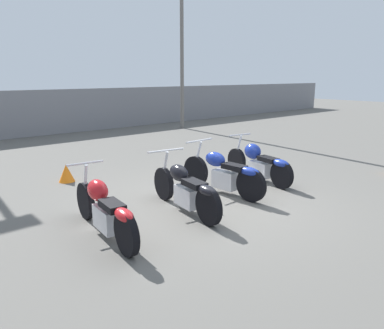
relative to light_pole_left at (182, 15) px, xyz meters
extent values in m
plane|color=#5B5954|center=(-6.06, -8.10, -4.79)|extent=(60.00, 60.00, 0.00)
cube|color=gray|center=(-6.06, 1.95, -3.90)|extent=(40.00, 0.04, 1.77)
cylinder|color=slate|center=(0.00, 0.00, -0.79)|extent=(0.16, 0.16, 7.99)
cylinder|color=black|center=(-8.12, -7.35, -4.48)|extent=(0.17, 0.62, 0.61)
cylinder|color=black|center=(-8.31, -8.93, -4.48)|extent=(0.17, 0.62, 0.61)
cube|color=silver|center=(-8.22, -8.22, -4.51)|extent=(0.26, 0.59, 0.34)
ellipsoid|color=red|center=(-8.19, -7.95, -4.14)|extent=(0.33, 0.52, 0.32)
cube|color=black|center=(-8.25, -8.49, -4.22)|extent=(0.29, 0.50, 0.10)
ellipsoid|color=red|center=(-8.30, -8.88, -4.24)|extent=(0.25, 0.46, 0.16)
cylinder|color=silver|center=(-8.13, -7.45, -3.82)|extent=(0.59, 0.10, 0.04)
cylinder|color=silver|center=(-8.13, -7.40, -4.15)|extent=(0.08, 0.25, 0.64)
cylinder|color=silver|center=(-8.12, -8.39, -4.57)|extent=(0.15, 0.68, 0.07)
cylinder|color=black|center=(-6.56, -7.40, -4.48)|extent=(0.19, 0.63, 0.62)
cylinder|color=black|center=(-6.78, -8.88, -4.48)|extent=(0.19, 0.63, 0.62)
cube|color=silver|center=(-6.68, -8.21, -4.51)|extent=(0.28, 0.56, 0.34)
ellipsoid|color=black|center=(-6.64, -7.96, -4.14)|extent=(0.32, 0.52, 0.29)
cube|color=black|center=(-6.72, -8.46, -4.21)|extent=(0.31, 0.51, 0.10)
ellipsoid|color=black|center=(-6.78, -8.83, -4.23)|extent=(0.26, 0.47, 0.16)
cylinder|color=silver|center=(-6.57, -7.50, -3.82)|extent=(0.74, 0.15, 0.04)
cylinder|color=silver|center=(-6.56, -7.45, -4.15)|extent=(0.09, 0.26, 0.64)
cylinder|color=silver|center=(-6.59, -8.38, -4.57)|extent=(0.16, 0.58, 0.07)
cylinder|color=black|center=(-5.48, -7.10, -4.46)|extent=(0.13, 0.64, 0.64)
cylinder|color=black|center=(-5.41, -8.58, -4.46)|extent=(0.13, 0.64, 0.64)
cube|color=silver|center=(-5.44, -7.92, -4.50)|extent=(0.23, 0.54, 0.35)
ellipsoid|color=navy|center=(-5.46, -7.66, -4.12)|extent=(0.27, 0.50, 0.29)
cube|color=black|center=(-5.43, -8.17, -4.19)|extent=(0.26, 0.50, 0.10)
ellipsoid|color=navy|center=(-5.41, -8.53, -4.21)|extent=(0.22, 0.45, 0.16)
cylinder|color=silver|center=(-5.48, -7.20, -3.79)|extent=(0.74, 0.07, 0.04)
cylinder|color=silver|center=(-5.48, -7.15, -4.13)|extent=(0.06, 0.26, 0.65)
cylinder|color=silver|center=(-5.32, -8.06, -4.56)|extent=(0.10, 0.57, 0.07)
cylinder|color=black|center=(-4.01, -6.94, -4.49)|extent=(0.20, 0.60, 0.60)
cylinder|color=black|center=(-4.28, -8.45, -4.49)|extent=(0.20, 0.60, 0.60)
cube|color=silver|center=(-4.16, -7.77, -4.52)|extent=(0.29, 0.58, 0.33)
ellipsoid|color=navy|center=(-4.12, -7.52, -4.15)|extent=(0.37, 0.50, 0.35)
cube|color=black|center=(-4.21, -8.03, -4.24)|extent=(0.32, 0.51, 0.10)
ellipsoid|color=navy|center=(-4.28, -8.40, -4.25)|extent=(0.27, 0.47, 0.16)
cylinder|color=silver|center=(-4.03, -7.04, -3.84)|extent=(0.63, 0.15, 0.04)
cylinder|color=silver|center=(-4.02, -6.99, -4.16)|extent=(0.09, 0.25, 0.63)
cylinder|color=silver|center=(-4.07, -7.94, -4.58)|extent=(0.17, 0.58, 0.07)
cone|color=orange|center=(-7.47, -5.00, -4.59)|extent=(0.35, 0.35, 0.39)
camera|label=1|loc=(-10.63, -12.91, -2.46)|focal=35.00mm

